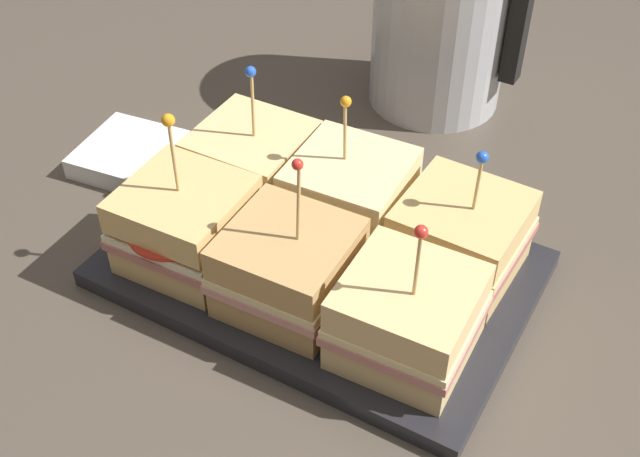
{
  "coord_description": "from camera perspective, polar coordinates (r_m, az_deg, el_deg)",
  "views": [
    {
      "loc": [
        0.28,
        -0.48,
        0.56
      ],
      "look_at": [
        0.0,
        0.0,
        0.06
      ],
      "focal_mm": 45.0,
      "sensor_mm": 36.0,
      "label": 1
    }
  ],
  "objects": [
    {
      "name": "sandwich_back_center",
      "position": [
        0.79,
        2.09,
        2.29
      ],
      "size": [
        0.12,
        0.12,
        0.15
      ],
      "color": "beige",
      "rests_on": "serving_platter"
    },
    {
      "name": "sandwich_front_left",
      "position": [
        0.76,
        -9.54,
        0.25
      ],
      "size": [
        0.12,
        0.12,
        0.16
      ],
      "color": "tan",
      "rests_on": "serving_platter"
    },
    {
      "name": "sandwich_front_right",
      "position": [
        0.68,
        6.23,
        -6.29
      ],
      "size": [
        0.12,
        0.12,
        0.15
      ],
      "color": "#DBB77A",
      "rests_on": "serving_platter"
    },
    {
      "name": "ground_plane",
      "position": [
        0.79,
        0.0,
        -3.32
      ],
      "size": [
        6.0,
        6.0,
        0.0
      ],
      "primitive_type": "plane",
      "color": "#4C4238"
    },
    {
      "name": "sandwich_back_left",
      "position": [
        0.83,
        -4.82,
        4.63
      ],
      "size": [
        0.11,
        0.11,
        0.16
      ],
      "color": "#DBB77A",
      "rests_on": "serving_platter"
    },
    {
      "name": "kettle_steel",
      "position": [
        1.0,
        8.69,
        14.85
      ],
      "size": [
        0.19,
        0.16,
        0.26
      ],
      "color": "#B7BABF",
      "rests_on": "ground_plane"
    },
    {
      "name": "serving_platter",
      "position": [
        0.78,
        0.0,
        -2.86
      ],
      "size": [
        0.4,
        0.26,
        0.02
      ],
      "color": "#232328",
      "rests_on": "ground_plane"
    },
    {
      "name": "napkin_stack",
      "position": [
        0.95,
        -13.29,
        5.13
      ],
      "size": [
        0.12,
        0.12,
        0.02
      ],
      "color": "white",
      "rests_on": "ground_plane"
    },
    {
      "name": "sandwich_back_right",
      "position": [
        0.76,
        9.95,
        -0.56
      ],
      "size": [
        0.12,
        0.12,
        0.14
      ],
      "color": "tan",
      "rests_on": "serving_platter"
    },
    {
      "name": "sandwich_front_center",
      "position": [
        0.72,
        -2.24,
        -2.82
      ],
      "size": [
        0.12,
        0.12,
        0.16
      ],
      "color": "tan",
      "rests_on": "serving_platter"
    }
  ]
}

